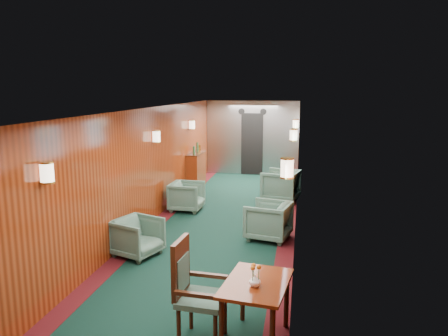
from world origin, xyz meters
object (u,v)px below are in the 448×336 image
Objects in this scene: dining_table at (256,292)px; armchair_right_near at (268,221)px; armchair_left_near at (137,237)px; credenza at (196,170)px; side_chair at (193,287)px; armchair_right_far at (281,185)px; armchair_left_far at (187,196)px.

dining_table is 3.43m from armchair_right_near.
credenza is at bearing 23.05° from armchair_left_near.
armchair_right_near is at bearing -39.67° from armchair_left_near.
side_chair is at bearing -125.66° from armchair_left_near.
side_chair is 7.64m from credenza.
dining_table is at bearing -71.44° from credenza.
armchair_left_far is at bearing -45.30° from armchair_right_far.
armchair_left_near is at bearing -87.30° from credenza.
side_chair is 5.29m from armchair_left_far.
credenza is (-1.77, 7.43, -0.12)m from side_chair.
dining_table is 1.20× the size of armchair_right_far.
armchair_right_near is at bearing -126.67° from armchair_left_far.
side_chair is at bearing 7.24° from armchair_right_far.
armchair_left_far is at bearing 120.75° from dining_table.
armchair_right_near is (-0.13, 3.41, -0.25)m from dining_table.
dining_table is at bearing 15.04° from armchair_right_near.
armchair_right_near is at bearing 11.42° from armchair_right_far.
dining_table is 5.46m from armchair_left_far.
side_chair is at bearing -162.17° from armchair_left_far.
side_chair is 0.91× the size of credenza.
armchair_left_near is at bearing -179.97° from armchair_left_far.
armchair_right_near is (2.10, 1.21, 0.03)m from armchair_left_near.
credenza is 4.60m from armchair_right_near.
side_chair is 1.59× the size of armchair_left_far.
dining_table is at bearing -154.89° from armchair_left_far.
armchair_left_far is (0.35, -2.34, -0.18)m from credenza.
credenza is 1.49× the size of armchair_right_far.
armchair_right_far is (0.09, 2.89, 0.04)m from armchair_right_near.
credenza reaches higher than side_chair.
armchair_right_far is at bearing -56.22° from armchair_left_far.
side_chair is 2.75m from armchair_left_near.
armchair_left_far is at bearing -81.46° from credenza.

